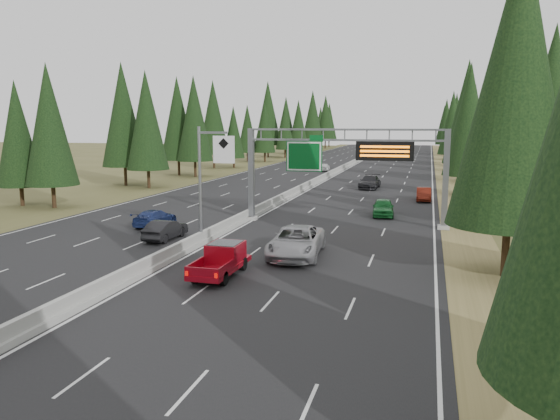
{
  "coord_description": "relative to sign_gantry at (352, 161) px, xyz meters",
  "views": [
    {
      "loc": [
        14.88,
        -8.97,
        8.26
      ],
      "look_at": [
        6.97,
        20.0,
        3.5
      ],
      "focal_mm": 35.0,
      "sensor_mm": 36.0,
      "label": 1
    }
  ],
  "objects": [
    {
      "name": "road",
      "position": [
        -8.92,
        45.12,
        -5.23
      ],
      "size": [
        32.0,
        260.0,
        0.08
      ],
      "primitive_type": "cube",
      "color": "black",
      "rests_on": "ground"
    },
    {
      "name": "shoulder_right",
      "position": [
        8.88,
        45.12,
        -5.24
      ],
      "size": [
        3.6,
        260.0,
        0.06
      ],
      "primitive_type": "cube",
      "color": "olive",
      "rests_on": "ground"
    },
    {
      "name": "shoulder_left",
      "position": [
        -26.72,
        45.12,
        -5.24
      ],
      "size": [
        3.6,
        260.0,
        0.06
      ],
      "primitive_type": "cube",
      "color": "#4C4A23",
      "rests_on": "ground"
    },
    {
      "name": "median_barrier",
      "position": [
        -8.92,
        45.12,
        -4.85
      ],
      "size": [
        0.7,
        260.0,
        0.85
      ],
      "color": "gray",
      "rests_on": "road"
    },
    {
      "name": "sign_gantry",
      "position": [
        0.0,
        0.0,
        0.0
      ],
      "size": [
        16.75,
        0.98,
        7.8
      ],
      "color": "slate",
      "rests_on": "road"
    },
    {
      "name": "hov_sign_pole",
      "position": [
        -8.33,
        -9.92,
        -0.54
      ],
      "size": [
        2.8,
        0.5,
        8.0
      ],
      "color": "slate",
      "rests_on": "road"
    },
    {
      "name": "tree_row_right",
      "position": [
        12.66,
        36.78,
        3.97
      ],
      "size": [
        11.74,
        240.08,
        18.94
      ],
      "color": "black",
      "rests_on": "ground"
    },
    {
      "name": "tree_row_left",
      "position": [
        -30.99,
        41.64,
        3.72
      ],
      "size": [
        11.7,
        238.61,
        18.77
      ],
      "color": "black",
      "rests_on": "ground"
    },
    {
      "name": "silver_minivan",
      "position": [
        -1.79,
        -11.57,
        -4.27
      ],
      "size": [
        3.52,
        6.8,
        1.83
      ],
      "primitive_type": "imported",
      "rotation": [
        0.0,
        0.0,
        0.07
      ],
      "color": "#9C9BA0",
      "rests_on": "road"
    },
    {
      "name": "red_pickup",
      "position": [
        -4.7,
        -16.63,
        -4.26
      ],
      "size": [
        1.85,
        5.17,
        1.69
      ],
      "color": "black",
      "rests_on": "road"
    },
    {
      "name": "car_ahead_green",
      "position": [
        2.18,
        5.12,
        -4.41
      ],
      "size": [
        2.2,
        4.69,
        1.55
      ],
      "primitive_type": "imported",
      "rotation": [
        0.0,
        0.0,
        0.08
      ],
      "color": "#166026",
      "rests_on": "road"
    },
    {
      "name": "car_ahead_dkred",
      "position": [
        5.58,
        16.09,
        -4.48
      ],
      "size": [
        1.59,
        4.34,
        1.42
      ],
      "primitive_type": "imported",
      "rotation": [
        0.0,
        0.0,
        0.02
      ],
      "color": "#5A170C",
      "rests_on": "road"
    },
    {
      "name": "car_ahead_dkgrey",
      "position": [
        -1.22,
        26.02,
        -4.37
      ],
      "size": [
        2.54,
        5.76,
        1.65
      ],
      "primitive_type": "imported",
      "rotation": [
        0.0,
        0.0,
        -0.04
      ],
      "color": "black",
      "rests_on": "road"
    },
    {
      "name": "car_ahead_white",
      "position": [
        -0.64,
        94.14,
        -4.54
      ],
      "size": [
        2.16,
        4.67,
        1.3
      ],
      "primitive_type": "imported",
      "rotation": [
        0.0,
        0.0,
        -0.0
      ],
      "color": "silver",
      "rests_on": "road"
    },
    {
      "name": "car_ahead_far",
      "position": [
        -4.84,
        85.32,
        -4.51
      ],
      "size": [
        1.7,
        4.03,
        1.36
      ],
      "primitive_type": "imported",
      "rotation": [
        0.0,
        0.0,
        -0.02
      ],
      "color": "black",
      "rests_on": "road"
    },
    {
      "name": "car_onc_near",
      "position": [
        -11.98,
        -9.18,
        -4.48
      ],
      "size": [
        1.59,
        4.33,
        1.42
      ],
      "primitive_type": "imported",
      "rotation": [
        0.0,
        0.0,
        3.12
      ],
      "color": "black",
      "rests_on": "road"
    },
    {
      "name": "car_onc_blue",
      "position": [
        -15.19,
        -4.71,
        -4.51
      ],
      "size": [
        2.07,
        4.72,
        1.35
      ],
      "primitive_type": "imported",
      "rotation": [
        0.0,
        0.0,
        3.1
      ],
      "color": "navy",
      "rests_on": "road"
    },
    {
      "name": "car_onc_white",
      "position": [
        -11.54,
        49.75,
        -4.48
      ],
      "size": [
        2.04,
        4.31,
        1.42
      ],
      "primitive_type": "imported",
      "rotation": [
        0.0,
        0.0,
        3.23
      ],
      "color": "silver",
      "rests_on": "road"
    },
    {
      "name": "car_onc_far",
      "position": [
        -22.37,
        71.88,
        -4.44
      ],
      "size": [
        3.0,
        5.61,
        1.5
      ],
      "primitive_type": "imported",
      "rotation": [
        0.0,
        0.0,
        3.24
      ],
      "color": "black",
      "rests_on": "road"
    }
  ]
}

